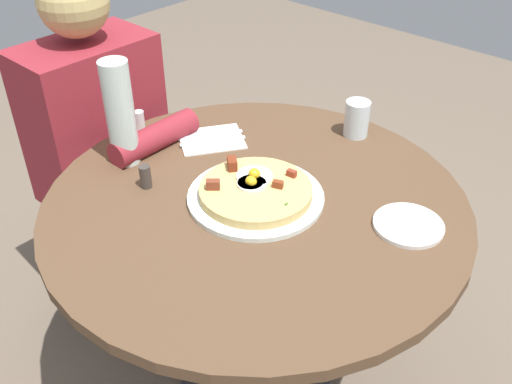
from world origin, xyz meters
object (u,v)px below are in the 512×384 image
object	(u,v)px
person_seated	(105,172)
breakfast_pizza	(256,190)
water_bottle	(120,114)
pepper_shaker	(145,177)
fork	(210,135)
bread_plate	(408,225)
knife	(213,141)
water_glass	(357,118)
dining_table	(256,252)
pizza_plate	(256,197)
salt_shaker	(140,121)

from	to	relation	value
person_seated	breakfast_pizza	size ratio (longest dim) A/B	4.28
water_bottle	pepper_shaker	size ratio (longest dim) A/B	4.65
person_seated	fork	distance (m)	0.43
bread_plate	pepper_shaker	size ratio (longest dim) A/B	2.66
fork	knife	bearing A→B (deg)	90.00
breakfast_pizza	pepper_shaker	distance (m)	0.27
knife	water_glass	world-z (taller)	water_glass
knife	water_bottle	distance (m)	0.27
dining_table	knife	world-z (taller)	knife
dining_table	water_glass	distance (m)	0.46
knife	fork	bearing A→B (deg)	-90.00
person_seated	bread_plate	world-z (taller)	person_seated
pizza_plate	bread_plate	size ratio (longest dim) A/B	2.07
bread_plate	knife	size ratio (longest dim) A/B	0.87
knife	person_seated	bearing A→B (deg)	-38.57
fork	knife	world-z (taller)	same
dining_table	breakfast_pizza	world-z (taller)	breakfast_pizza
knife	pepper_shaker	world-z (taller)	pepper_shaker
salt_shaker	person_seated	bearing A→B (deg)	101.34
fork	knife	size ratio (longest dim) A/B	1.00
fork	pepper_shaker	xyz separation A→B (m)	(-0.27, -0.06, 0.02)
dining_table	person_seated	bearing A→B (deg)	91.04
breakfast_pizza	bread_plate	distance (m)	0.35
pizza_plate	pepper_shaker	world-z (taller)	pepper_shaker
bread_plate	fork	size ratio (longest dim) A/B	0.87
fork	knife	xyz separation A→B (m)	(-0.02, -0.03, 0.00)
person_seated	salt_shaker	xyz separation A→B (m)	(0.03, -0.17, 0.23)
breakfast_pizza	pepper_shaker	xyz separation A→B (m)	(-0.14, 0.23, 0.00)
bread_plate	salt_shaker	size ratio (longest dim) A/B	2.61
water_glass	pepper_shaker	bearing A→B (deg)	157.47
bread_plate	water_bottle	bearing A→B (deg)	110.09
dining_table	salt_shaker	world-z (taller)	salt_shaker
breakfast_pizza	knife	xyz separation A→B (m)	(0.11, 0.26, -0.02)
dining_table	pepper_shaker	distance (m)	0.33
water_glass	salt_shaker	size ratio (longest dim) A/B	1.69
dining_table	knife	size ratio (longest dim) A/B	5.57
fork	water_bottle	world-z (taller)	water_bottle
knife	salt_shaker	size ratio (longest dim) A/B	3.02
pizza_plate	knife	distance (m)	0.28
fork	water_glass	world-z (taller)	water_glass
water_glass	water_bottle	distance (m)	0.63
dining_table	water_bottle	size ratio (longest dim) A/B	3.68
knife	water_bottle	xyz separation A→B (m)	(-0.21, 0.10, 0.13)
water_bottle	salt_shaker	xyz separation A→B (m)	(0.12, 0.10, -0.11)
fork	pepper_shaker	distance (m)	0.28
pizza_plate	water_bottle	size ratio (longest dim) A/B	1.18
dining_table	bread_plate	xyz separation A→B (m)	(0.15, -0.32, 0.17)
dining_table	breakfast_pizza	size ratio (longest dim) A/B	3.78
pepper_shaker	water_glass	bearing A→B (deg)	-22.53
person_seated	pizza_plate	size ratio (longest dim) A/B	3.52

